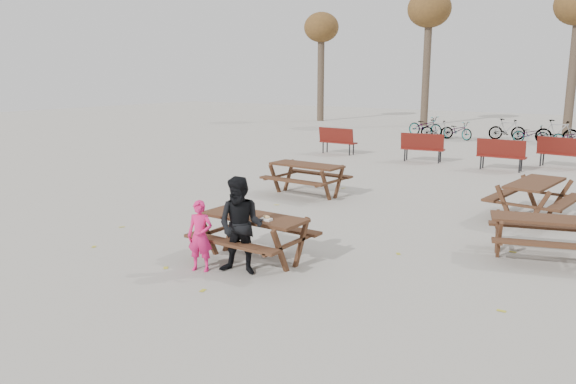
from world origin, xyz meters
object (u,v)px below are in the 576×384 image
Objects in this scene: food_tray at (266,219)px; picnic_table_east at (542,238)px; main_picnic_table at (254,227)px; picnic_table_far at (534,201)px; soda_bottle at (252,215)px; child at (200,236)px; adult at (241,226)px; picnic_table_north at (306,180)px.

food_tray reaches higher than picnic_table_east.
main_picnic_table is 0.94× the size of picnic_table_far.
child is (-0.53, -0.66, -0.28)m from soda_bottle.
main_picnic_table is at bearing -162.07° from picnic_table_east.
child is 0.74× the size of adult.
adult is 0.92× the size of picnic_table_east.
main_picnic_table is at bearing 155.09° from picnic_table_far.
soda_bottle is 0.09× the size of picnic_table_north.
soda_bottle is at bearing -64.69° from picnic_table_north.
picnic_table_east is (3.94, 2.84, -0.23)m from main_picnic_table.
child is at bearing -128.71° from soda_bottle.
picnic_table_far is at bearing 62.94° from food_tray.
main_picnic_table is 0.44m from food_tray.
soda_bottle reaches higher than picnic_table_east.
picnic_table_far is (2.89, 5.66, -0.38)m from food_tray.
soda_bottle is (0.13, -0.21, 0.26)m from main_picnic_table.
picnic_table_east is (4.33, 3.70, -0.21)m from child.
picnic_table_far reaches higher than picnic_table_north.
child reaches higher than soda_bottle.
picnic_table_north is at bearing 143.74° from picnic_table_east.
picnic_table_north is at bearing 113.68° from soda_bottle.
soda_bottle is 0.11× the size of adult.
picnic_table_north reaches higher than main_picnic_table.
soda_bottle is at bearing 30.19° from child.
food_tray is at bearing 23.19° from child.
picnic_table_north is at bearing 113.27° from main_picnic_table.
soda_bottle is 6.55m from picnic_table_far.
food_tray is 1.06× the size of soda_bottle.
food_tray is 4.67m from picnic_table_east.
food_tray is 0.09× the size of picnic_table_far.
food_tray is (0.36, -0.13, 0.21)m from main_picnic_table.
adult is (0.08, -0.39, -0.08)m from soda_bottle.
soda_bottle is 5.54m from picnic_table_north.
main_picnic_table is at bearing 122.43° from soda_bottle.
picnic_table_far is at bearing 59.54° from main_picnic_table.
picnic_table_north is (-1.69, 5.71, -0.16)m from child.
food_tray is at bearing 54.89° from adult.
child is 0.60× the size of picnic_table_north.
picnic_table_far is (5.34, 0.69, 0.01)m from picnic_table_north.
food_tray is at bearing -158.16° from picnic_table_east.
soda_bottle reaches higher than food_tray.
adult is 5.92m from picnic_table_north.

